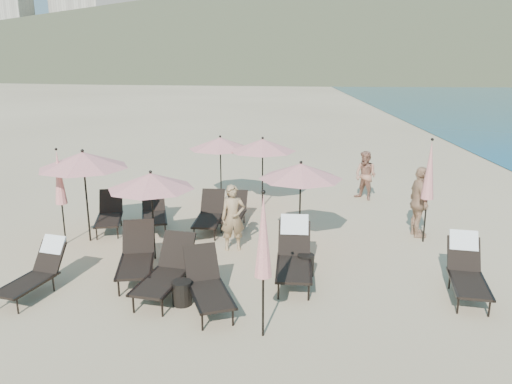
{
  "coord_description": "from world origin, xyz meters",
  "views": [
    {
      "loc": [
        0.11,
        -9.03,
        4.48
      ],
      "look_at": [
        -0.21,
        3.5,
        1.1
      ],
      "focal_mm": 35.0,
      "sensor_mm": 36.0,
      "label": 1
    }
  ],
  "objects_px": {
    "lounger_5": "(467,269)",
    "lounger_6": "(109,214)",
    "umbrella_open_2": "(301,171)",
    "beachgoer_b": "(365,176)",
    "umbrella_open_0": "(83,160)",
    "lounger_8": "(210,214)",
    "umbrella_closed_0": "(263,237)",
    "lounger_1": "(137,256)",
    "lounger_4": "(294,253)",
    "side_table_1": "(306,265)",
    "lounger_7": "(154,212)",
    "lounger_3": "(207,284)",
    "umbrella_closed_1": "(429,171)",
    "lounger_9": "(234,211)",
    "umbrella_open_3": "(220,143)",
    "lounger_2": "(166,271)",
    "umbrella_open_4": "(263,145)",
    "side_table_0": "(182,293)",
    "umbrella_closed_2": "(59,178)",
    "umbrella_open_1": "(151,181)",
    "beachgoer_a": "(233,218)",
    "lounger_0": "(36,270)",
    "beachgoer_c": "(419,202)"
  },
  "relations": [
    {
      "from": "lounger_5",
      "to": "lounger_6",
      "type": "distance_m",
      "value": 8.87
    },
    {
      "from": "umbrella_open_2",
      "to": "beachgoer_b",
      "type": "xyz_separation_m",
      "value": [
        2.38,
        4.33,
        -1.11
      ]
    },
    {
      "from": "umbrella_open_0",
      "to": "lounger_8",
      "type": "bearing_deg",
      "value": 16.4
    },
    {
      "from": "lounger_5",
      "to": "umbrella_closed_0",
      "type": "xyz_separation_m",
      "value": [
        -3.94,
        -1.65,
        1.23
      ]
    },
    {
      "from": "lounger_1",
      "to": "umbrella_open_2",
      "type": "distance_m",
      "value": 4.2
    },
    {
      "from": "lounger_4",
      "to": "lounger_6",
      "type": "height_order",
      "value": "lounger_4"
    },
    {
      "from": "lounger_8",
      "to": "side_table_1",
      "type": "xyz_separation_m",
      "value": [
        2.37,
        -2.8,
        -0.22
      ]
    },
    {
      "from": "lounger_6",
      "to": "umbrella_closed_0",
      "type": "bearing_deg",
      "value": -62.92
    },
    {
      "from": "lounger_7",
      "to": "umbrella_closed_0",
      "type": "distance_m",
      "value": 6.35
    },
    {
      "from": "lounger_3",
      "to": "umbrella_closed_1",
      "type": "xyz_separation_m",
      "value": [
        5.01,
        3.52,
        1.37
      ]
    },
    {
      "from": "lounger_3",
      "to": "lounger_9",
      "type": "height_order",
      "value": "lounger_3"
    },
    {
      "from": "beachgoer_b",
      "to": "umbrella_open_3",
      "type": "bearing_deg",
      "value": -129.57
    },
    {
      "from": "umbrella_closed_1",
      "to": "umbrella_closed_0",
      "type": "bearing_deg",
      "value": -131.5
    },
    {
      "from": "lounger_2",
      "to": "umbrella_closed_1",
      "type": "relative_size",
      "value": 0.72
    },
    {
      "from": "umbrella_open_4",
      "to": "side_table_0",
      "type": "height_order",
      "value": "umbrella_open_4"
    },
    {
      "from": "umbrella_open_0",
      "to": "lounger_2",
      "type": "bearing_deg",
      "value": -48.74
    },
    {
      "from": "umbrella_closed_2",
      "to": "umbrella_open_1",
      "type": "bearing_deg",
      "value": -20.51
    },
    {
      "from": "beachgoer_a",
      "to": "beachgoer_b",
      "type": "relative_size",
      "value": 1.01
    },
    {
      "from": "lounger_9",
      "to": "umbrella_closed_1",
      "type": "relative_size",
      "value": 0.58
    },
    {
      "from": "lounger_0",
      "to": "lounger_7",
      "type": "bearing_deg",
      "value": 86.66
    },
    {
      "from": "umbrella_closed_0",
      "to": "umbrella_open_1",
      "type": "bearing_deg",
      "value": 128.05
    },
    {
      "from": "umbrella_open_1",
      "to": "umbrella_closed_2",
      "type": "xyz_separation_m",
      "value": [
        -2.45,
        0.92,
        -0.17
      ]
    },
    {
      "from": "side_table_0",
      "to": "lounger_8",
      "type": "bearing_deg",
      "value": 89.47
    },
    {
      "from": "beachgoer_a",
      "to": "umbrella_open_1",
      "type": "bearing_deg",
      "value": -171.02
    },
    {
      "from": "lounger_8",
      "to": "beachgoer_a",
      "type": "height_order",
      "value": "beachgoer_a"
    },
    {
      "from": "lounger_7",
      "to": "lounger_3",
      "type": "bearing_deg",
      "value": -79.46
    },
    {
      "from": "lounger_4",
      "to": "lounger_7",
      "type": "distance_m",
      "value": 4.83
    },
    {
      "from": "lounger_7",
      "to": "umbrella_open_4",
      "type": "xyz_separation_m",
      "value": [
        2.92,
        2.04,
        1.49
      ]
    },
    {
      "from": "lounger_0",
      "to": "lounger_3",
      "type": "distance_m",
      "value": 3.44
    },
    {
      "from": "lounger_9",
      "to": "umbrella_open_2",
      "type": "height_order",
      "value": "umbrella_open_2"
    },
    {
      "from": "side_table_1",
      "to": "beachgoer_c",
      "type": "distance_m",
      "value": 4.0
    },
    {
      "from": "lounger_7",
      "to": "umbrella_open_0",
      "type": "bearing_deg",
      "value": -156.24
    },
    {
      "from": "lounger_0",
      "to": "umbrella_closed_2",
      "type": "distance_m",
      "value": 2.99
    },
    {
      "from": "lounger_6",
      "to": "lounger_9",
      "type": "height_order",
      "value": "lounger_6"
    },
    {
      "from": "lounger_7",
      "to": "side_table_0",
      "type": "distance_m",
      "value": 4.62
    },
    {
      "from": "lounger_8",
      "to": "umbrella_closed_2",
      "type": "relative_size",
      "value": 0.71
    },
    {
      "from": "umbrella_open_4",
      "to": "beachgoer_a",
      "type": "bearing_deg",
      "value": -100.27
    },
    {
      "from": "lounger_7",
      "to": "umbrella_open_1",
      "type": "relative_size",
      "value": 0.84
    },
    {
      "from": "lounger_6",
      "to": "beachgoer_a",
      "type": "height_order",
      "value": "beachgoer_a"
    },
    {
      "from": "umbrella_open_1",
      "to": "beachgoer_c",
      "type": "xyz_separation_m",
      "value": [
        6.45,
        1.7,
        -0.93
      ]
    },
    {
      "from": "lounger_3",
      "to": "side_table_0",
      "type": "bearing_deg",
      "value": 150.72
    },
    {
      "from": "lounger_5",
      "to": "umbrella_open_3",
      "type": "relative_size",
      "value": 0.85
    },
    {
      "from": "lounger_3",
      "to": "umbrella_closed_2",
      "type": "xyz_separation_m",
      "value": [
        -3.94,
        3.17,
        1.22
      ]
    },
    {
      "from": "umbrella_open_3",
      "to": "beachgoer_a",
      "type": "distance_m",
      "value": 4.35
    },
    {
      "from": "umbrella_open_3",
      "to": "side_table_1",
      "type": "xyz_separation_m",
      "value": [
        2.32,
        -5.6,
        -1.66
      ]
    },
    {
      "from": "lounger_9",
      "to": "beachgoer_b",
      "type": "height_order",
      "value": "beachgoer_b"
    },
    {
      "from": "lounger_8",
      "to": "beachgoer_c",
      "type": "relative_size",
      "value": 0.93
    },
    {
      "from": "lounger_6",
      "to": "umbrella_open_3",
      "type": "xyz_separation_m",
      "value": [
        2.74,
        2.8,
        1.45
      ]
    },
    {
      "from": "lounger_7",
      "to": "lounger_9",
      "type": "distance_m",
      "value": 2.18
    },
    {
      "from": "lounger_3",
      "to": "umbrella_open_2",
      "type": "height_order",
      "value": "umbrella_open_2"
    }
  ]
}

